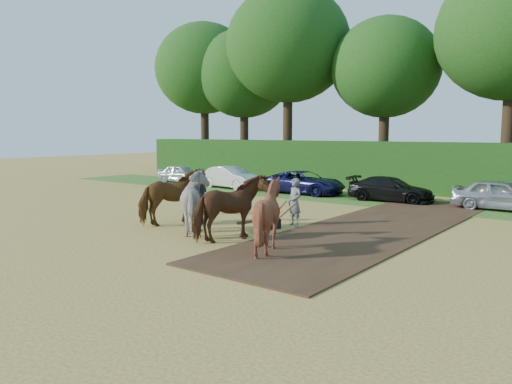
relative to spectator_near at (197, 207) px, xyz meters
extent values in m
plane|color=gold|center=(3.21, -2.22, -0.91)|extent=(120.00, 120.00, 0.00)
cube|color=#472D1C|center=(4.71, 4.78, -0.88)|extent=(4.50, 17.00, 0.05)
cube|color=#38601E|center=(3.21, 11.78, -0.89)|extent=(50.00, 5.00, 0.03)
cube|color=#14380F|center=(3.21, 16.28, 0.59)|extent=(46.00, 1.60, 3.00)
imported|color=beige|center=(0.00, 0.00, 0.00)|extent=(0.71, 0.90, 1.82)
imported|color=#282D36|center=(-2.61, 2.95, -0.08)|extent=(0.58, 1.03, 1.65)
imported|color=brown|center=(-1.76, 0.49, 0.19)|extent=(1.92, 2.83, 2.19)
imported|color=beige|center=(0.07, 0.07, 0.19)|extent=(2.64, 2.43, 2.19)
imported|color=#572B1B|center=(1.90, -0.36, 0.19)|extent=(1.92, 2.83, 2.19)
imported|color=brown|center=(3.74, -0.79, 0.19)|extent=(2.29, 2.44, 2.19)
cube|color=black|center=(1.68, 2.01, -0.73)|extent=(0.63, 1.00, 0.36)
cube|color=brown|center=(1.49, 1.41, -0.54)|extent=(0.55, 1.42, 0.10)
cylinder|color=brown|center=(1.64, 2.62, -0.33)|extent=(0.24, 1.05, 0.77)
cylinder|color=brown|center=(2.08, 2.48, -0.33)|extent=(0.52, 0.98, 0.77)
imported|color=#989890|center=(2.07, 3.20, 0.01)|extent=(0.77, 0.62, 1.83)
imported|color=silver|center=(-13.30, 12.08, -0.27)|extent=(3.84, 1.76, 1.28)
imported|color=silver|center=(-8.10, 11.39, -0.20)|extent=(4.44, 1.97, 1.42)
imported|color=#181748|center=(-2.90, 11.81, -0.24)|extent=(4.82, 2.25, 1.34)
imported|color=black|center=(2.30, 11.88, -0.27)|extent=(4.51, 2.11, 1.27)
imported|color=#A1A2A9|center=(7.50, 12.03, -0.19)|extent=(4.25, 1.79, 1.43)
cylinder|color=#382616|center=(-17.79, 19.28, 2.02)|extent=(0.70, 0.70, 5.85)
ellipsoid|color=#163F11|center=(-17.79, 19.28, 8.09)|extent=(8.40, 8.40, 7.73)
cylinder|color=#382616|center=(-13.79, 19.78, 1.79)|extent=(0.70, 0.70, 5.40)
ellipsoid|color=#163F11|center=(-13.79, 19.78, 7.42)|extent=(7.80, 7.80, 7.18)
cylinder|color=#382616|center=(-8.79, 18.78, 2.35)|extent=(0.70, 0.70, 6.53)
ellipsoid|color=#163F11|center=(-8.79, 18.78, 9.07)|extent=(9.20, 9.20, 8.46)
cylinder|color=#382616|center=(-1.79, 20.28, 1.68)|extent=(0.70, 0.70, 5.17)
ellipsoid|color=#163F11|center=(-1.79, 20.28, 7.04)|extent=(7.40, 7.40, 6.81)
cylinder|color=#382616|center=(6.21, 19.28, 2.13)|extent=(0.70, 0.70, 6.08)
camera|label=1|loc=(12.38, -12.62, 2.64)|focal=35.00mm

